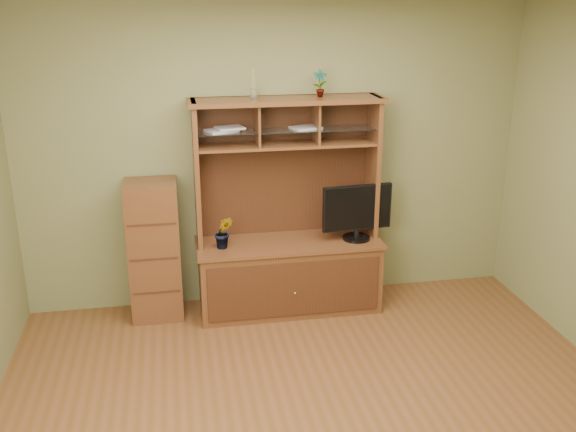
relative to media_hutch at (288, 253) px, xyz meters
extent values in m
cube|color=brown|center=(-0.07, -1.73, -0.53)|extent=(4.50, 4.00, 0.02)
cube|color=olive|center=(-0.07, 0.28, 0.83)|extent=(4.50, 0.02, 2.70)
cube|color=#4F2A16|center=(0.00, -0.02, -0.21)|extent=(1.60, 0.55, 0.62)
cube|color=#3D1B10|center=(0.00, -0.30, -0.21)|extent=(1.50, 0.01, 0.50)
sphere|color=silver|center=(0.00, -0.32, -0.24)|extent=(0.02, 0.02, 0.02)
cube|color=#4F2A16|center=(0.00, -0.02, 0.11)|extent=(1.64, 0.59, 0.03)
cube|color=#4F2A16|center=(-0.78, 0.08, 0.75)|extent=(0.04, 0.35, 1.25)
cube|color=#4F2A16|center=(0.78, 0.08, 0.75)|extent=(0.04, 0.35, 1.25)
cube|color=#3D1B10|center=(0.00, 0.24, 0.75)|extent=(1.52, 0.02, 1.25)
cube|color=#4F2A16|center=(0.00, 0.08, 1.36)|extent=(1.66, 0.40, 0.04)
cube|color=#4F2A16|center=(0.00, 0.08, 0.98)|extent=(1.52, 0.32, 0.02)
cube|color=#4F2A16|center=(-0.25, 0.08, 1.16)|extent=(0.02, 0.31, 0.35)
cube|color=#4F2A16|center=(0.25, 0.08, 1.16)|extent=(0.02, 0.31, 0.35)
cube|color=silver|center=(0.00, 0.07, 1.11)|extent=(1.50, 0.27, 0.01)
cylinder|color=black|center=(0.60, -0.08, 0.14)|extent=(0.24, 0.24, 0.02)
cylinder|color=black|center=(0.60, -0.08, 0.19)|extent=(0.05, 0.05, 0.08)
cube|color=black|center=(0.60, -0.08, 0.42)|extent=(0.63, 0.10, 0.41)
imported|color=#396020|center=(-0.58, -0.08, 0.27)|extent=(0.17, 0.15, 0.29)
imported|color=#3E6623|center=(0.28, 0.08, 1.49)|extent=(0.13, 0.10, 0.23)
cylinder|color=silver|center=(-0.28, 0.08, 1.42)|extent=(0.05, 0.05, 0.09)
cylinder|color=tan|center=(-0.28, 0.08, 1.55)|extent=(0.03, 0.03, 0.16)
cube|color=#B5B5BA|center=(-0.56, 0.08, 1.12)|extent=(0.30, 0.26, 0.02)
cube|color=#B5B5BA|center=(-0.49, 0.08, 1.14)|extent=(0.26, 0.22, 0.02)
cube|color=#B5B5BA|center=(0.16, 0.08, 1.12)|extent=(0.28, 0.25, 0.02)
cube|color=#4F2A16|center=(-1.18, 0.05, 0.10)|extent=(0.44, 0.40, 1.23)
cube|color=#3D1B10|center=(-1.18, -0.15, -0.21)|extent=(0.40, 0.01, 0.02)
cube|color=#3D1B10|center=(-1.18, -0.15, 0.10)|extent=(0.40, 0.01, 0.01)
cube|color=#3D1B10|center=(-1.18, -0.15, 0.40)|extent=(0.40, 0.01, 0.01)
camera|label=1|loc=(-0.96, -5.24, 2.20)|focal=40.00mm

